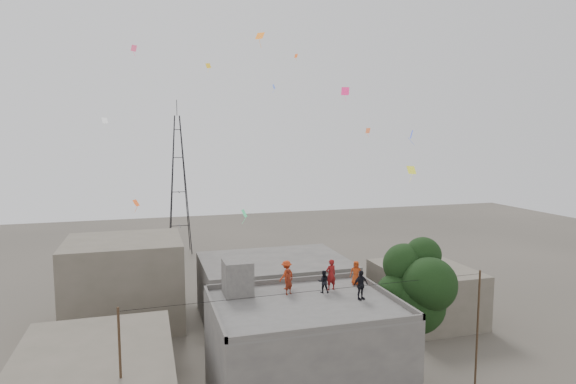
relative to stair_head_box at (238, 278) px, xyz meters
name	(u,v)px	position (x,y,z in m)	size (l,w,h in m)	color
main_building	(304,357)	(3.20, -2.60, -4.05)	(10.00, 8.00, 6.10)	#514E4C
parapet	(304,301)	(3.20, -2.60, -0.85)	(10.00, 8.00, 0.30)	#514E4C
stair_head_box	(238,278)	(0.00, 0.00, 0.00)	(1.60, 1.80, 2.00)	#514E4C
neighbor_north	(274,288)	(5.20, 11.40, -4.60)	(12.00, 9.00, 5.00)	#514E4C
neighbor_northwest	(125,282)	(-6.80, 13.40, -3.60)	(9.00, 8.00, 7.00)	#5D574A
neighbor_east	(425,293)	(17.20, 7.40, -4.90)	(7.00, 8.00, 4.40)	#5D574A
tree	(417,288)	(10.57, -2.00, -1.00)	(4.90, 4.60, 9.10)	black
utility_line	(321,352)	(3.70, -3.85, -3.27)	(20.12, 0.62, 7.40)	black
transmission_tower	(179,185)	(-0.80, 37.40, 1.97)	(2.97, 2.97, 20.01)	black
person_red_adult	(331,275)	(5.48, -0.74, -0.08)	(0.67, 0.44, 1.85)	maroon
person_orange_child	(356,273)	(7.33, -0.24, -0.26)	(0.72, 0.47, 1.48)	#B03B14
person_dark_child	(323,281)	(4.88, -1.09, -0.34)	(0.64, 0.50, 1.32)	black
person_dark_adult	(361,285)	(6.43, -2.83, -0.17)	(0.97, 0.41, 1.66)	black
person_orange_adult	(287,275)	(3.01, 0.23, -0.14)	(1.11, 0.64, 1.71)	#B63414
person_red_child	(289,282)	(2.84, -0.82, -0.25)	(0.55, 0.36, 1.50)	maroon
kites	(296,123)	(4.65, 3.53, 9.01)	(20.57, 13.88, 11.63)	#DC4C17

